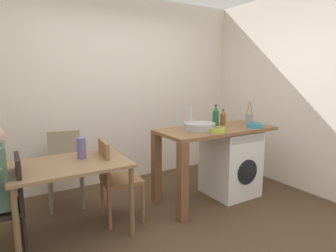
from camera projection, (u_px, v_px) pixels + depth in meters
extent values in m
plane|color=#4C3826|center=(174.00, 231.00, 2.94)|extent=(5.46, 5.46, 0.00)
cube|color=silver|center=(110.00, 91.00, 4.18)|extent=(4.60, 0.10, 2.70)
cube|color=silver|center=(311.00, 93.00, 3.80)|extent=(0.10, 3.80, 2.70)
cube|color=olive|center=(69.00, 164.00, 2.77)|extent=(1.10, 0.76, 0.03)
cylinder|color=brown|center=(17.00, 230.00, 2.30)|extent=(0.05, 0.05, 0.71)
cylinder|color=brown|center=(132.00, 202.00, 2.81)|extent=(0.05, 0.05, 0.71)
cylinder|color=brown|center=(12.00, 200.00, 2.85)|extent=(0.05, 0.05, 0.71)
cylinder|color=brown|center=(109.00, 181.00, 3.36)|extent=(0.05, 0.05, 0.71)
cube|color=black|center=(19.00, 181.00, 2.46)|extent=(0.04, 0.38, 0.45)
cylinder|color=black|center=(25.00, 240.00, 2.38)|extent=(0.04, 0.04, 0.45)
cylinder|color=black|center=(22.00, 221.00, 2.69)|extent=(0.04, 0.04, 0.45)
cube|color=olive|center=(121.00, 180.00, 3.14)|extent=(0.44, 0.44, 0.04)
cube|color=olive|center=(104.00, 162.00, 3.02)|extent=(0.08, 0.38, 0.45)
cylinder|color=olive|center=(133.00, 191.00, 3.41)|extent=(0.04, 0.04, 0.45)
cylinder|color=olive|center=(143.00, 202.00, 3.09)|extent=(0.04, 0.04, 0.45)
cylinder|color=olive|center=(102.00, 196.00, 3.26)|extent=(0.04, 0.04, 0.45)
cylinder|color=olive|center=(110.00, 209.00, 2.94)|extent=(0.04, 0.04, 0.45)
cube|color=gray|center=(66.00, 170.00, 3.45)|extent=(0.47, 0.47, 0.04)
cube|color=gray|center=(64.00, 148.00, 3.58)|extent=(0.38, 0.11, 0.45)
cylinder|color=gray|center=(83.00, 191.00, 3.39)|extent=(0.04, 0.04, 0.45)
cylinder|color=gray|center=(50.00, 196.00, 3.26)|extent=(0.04, 0.04, 0.45)
cylinder|color=gray|center=(81.00, 181.00, 3.72)|extent=(0.04, 0.04, 0.45)
cylinder|color=gray|center=(51.00, 185.00, 3.60)|extent=(0.04, 0.04, 0.45)
cube|color=brown|center=(216.00, 130.00, 3.61)|extent=(1.50, 0.68, 0.04)
cube|color=brown|center=(183.00, 182.00, 3.09)|extent=(0.10, 0.10, 0.88)
cube|color=brown|center=(156.00, 168.00, 3.58)|extent=(0.10, 0.10, 0.88)
cube|color=white|center=(230.00, 163.00, 3.83)|extent=(0.60, 0.60, 0.86)
cylinder|color=black|center=(247.00, 172.00, 3.58)|extent=(0.32, 0.02, 0.32)
cube|color=#B2B2B7|center=(248.00, 140.00, 3.51)|extent=(0.54, 0.01, 0.08)
cylinder|color=#9EA0A5|center=(199.00, 126.00, 3.47)|extent=(0.38, 0.38, 0.09)
cylinder|color=#B2B2B7|center=(191.00, 117.00, 3.60)|extent=(0.02, 0.02, 0.28)
cylinder|color=#19592D|center=(216.00, 119.00, 3.70)|extent=(0.08, 0.08, 0.20)
cone|color=#19592D|center=(216.00, 109.00, 3.68)|extent=(0.07, 0.07, 0.06)
cylinder|color=#262626|center=(216.00, 106.00, 3.67)|extent=(0.03, 0.03, 0.02)
cylinder|color=brown|center=(216.00, 119.00, 3.86)|extent=(0.06, 0.06, 0.16)
cone|color=brown|center=(216.00, 112.00, 3.84)|extent=(0.05, 0.05, 0.04)
cylinder|color=#262626|center=(216.00, 109.00, 3.84)|extent=(0.02, 0.02, 0.02)
cylinder|color=brown|center=(223.00, 119.00, 3.87)|extent=(0.07, 0.07, 0.15)
cone|color=brown|center=(223.00, 112.00, 3.85)|extent=(0.06, 0.06, 0.04)
cylinder|color=#262626|center=(223.00, 110.00, 3.85)|extent=(0.03, 0.03, 0.02)
cylinder|color=#A8C63D|center=(217.00, 130.00, 3.35)|extent=(0.19, 0.19, 0.05)
cylinder|color=olive|center=(217.00, 129.00, 3.35)|extent=(0.15, 0.15, 0.03)
cylinder|color=gray|center=(249.00, 119.00, 3.96)|extent=(0.11, 0.11, 0.13)
cylinder|color=#99724C|center=(248.00, 108.00, 3.94)|extent=(0.01, 0.04, 0.18)
cylinder|color=#99724C|center=(251.00, 108.00, 3.94)|extent=(0.01, 0.05, 0.18)
cylinder|color=teal|center=(255.00, 125.00, 3.65)|extent=(0.20, 0.20, 0.05)
cylinder|color=#1E546B|center=(255.00, 124.00, 3.65)|extent=(0.16, 0.16, 0.03)
cylinder|color=slate|center=(81.00, 148.00, 2.91)|extent=(0.09, 0.09, 0.21)
cube|color=#B2B2B7|center=(218.00, 129.00, 3.50)|extent=(0.15, 0.06, 0.01)
cube|color=#262628|center=(218.00, 129.00, 3.50)|extent=(0.15, 0.06, 0.01)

